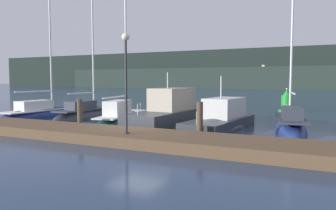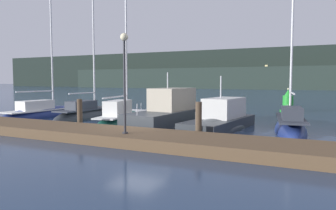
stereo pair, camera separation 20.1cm
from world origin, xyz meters
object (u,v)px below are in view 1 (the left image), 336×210
object	(u,v)px
sailboat_berth_3	(123,119)
sailboat_berth_6	(290,129)
channel_buoy	(286,103)
dock_lamppost	(126,67)
motorboat_berth_5	(220,125)
motorboat_berth_4	(168,118)
sailboat_berth_2	(89,116)
sailboat_berth_1	(45,115)

from	to	relation	value
sailboat_berth_3	sailboat_berth_6	size ratio (longest dim) A/B	1.29
channel_buoy	dock_lamppost	world-z (taller)	dock_lamppost
motorboat_berth_5	sailboat_berth_6	size ratio (longest dim) A/B	0.77
motorboat_berth_4	sailboat_berth_3	bearing A→B (deg)	179.78
sailboat_berth_2	sailboat_berth_6	distance (m)	13.35
sailboat_berth_2	dock_lamppost	xyz separation A→B (m)	(7.60, -6.80, 3.08)
sailboat_berth_3	channel_buoy	distance (m)	14.54
sailboat_berth_2	motorboat_berth_5	world-z (taller)	sailboat_berth_2
motorboat_berth_5	sailboat_berth_6	bearing A→B (deg)	15.15
sailboat_berth_3	motorboat_berth_5	size ratio (longest dim) A/B	1.67
sailboat_berth_1	sailboat_berth_3	xyz separation A→B (m)	(6.92, -0.18, 0.06)
sailboat_berth_3	sailboat_berth_6	bearing A→B (deg)	3.99
sailboat_berth_2	sailboat_berth_3	bearing A→B (deg)	-13.39
dock_lamppost	channel_buoy	bearing A→B (deg)	76.09
motorboat_berth_5	channel_buoy	world-z (taller)	motorboat_berth_5
sailboat_berth_2	sailboat_berth_3	world-z (taller)	sailboat_berth_3
sailboat_berth_3	motorboat_berth_4	xyz separation A→B (m)	(3.19, -0.01, 0.27)
motorboat_berth_4	channel_buoy	xyz separation A→B (m)	(5.40, 11.73, 0.30)
channel_buoy	dock_lamppost	xyz separation A→B (m)	(-4.39, -17.70, 2.44)
motorboat_berth_5	dock_lamppost	bearing A→B (deg)	-111.63
sailboat_berth_3	dock_lamppost	xyz separation A→B (m)	(4.21, -5.99, 3.01)
motorboat_berth_4	sailboat_berth_6	xyz separation A→B (m)	(6.77, 0.71, -0.31)
sailboat_berth_2	channel_buoy	bearing A→B (deg)	42.30
sailboat_berth_6	channel_buoy	bearing A→B (deg)	97.08
motorboat_berth_4	sailboat_berth_2	bearing A→B (deg)	172.91
channel_buoy	motorboat_berth_4	bearing A→B (deg)	-114.74
sailboat_berth_1	channel_buoy	size ratio (longest dim) A/B	5.86
sailboat_berth_6	channel_buoy	xyz separation A→B (m)	(-1.37, 11.02, 0.61)
motorboat_berth_4	motorboat_berth_5	distance (m)	3.31
motorboat_berth_4	sailboat_berth_6	world-z (taller)	sailboat_berth_6
motorboat_berth_4	channel_buoy	distance (m)	12.91
sailboat_berth_2	sailboat_berth_6	xyz separation A→B (m)	(13.35, -0.11, 0.03)
sailboat_berth_2	motorboat_berth_5	bearing A→B (deg)	-6.08
sailboat_berth_6	sailboat_berth_3	bearing A→B (deg)	-176.01
sailboat_berth_3	channel_buoy	bearing A→B (deg)	53.72
channel_buoy	sailboat_berth_6	bearing A→B (deg)	-82.92
motorboat_berth_4	motorboat_berth_5	size ratio (longest dim) A/B	1.03
motorboat_berth_4	dock_lamppost	world-z (taller)	dock_lamppost
dock_lamppost	motorboat_berth_5	bearing A→B (deg)	68.37
sailboat_berth_1	sailboat_berth_3	size ratio (longest dim) A/B	1.02
sailboat_berth_1	sailboat_berth_2	distance (m)	3.59
sailboat_berth_2	motorboat_berth_5	distance (m)	9.93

